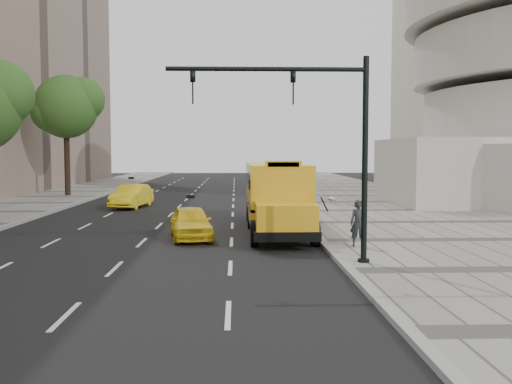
{
  "coord_description": "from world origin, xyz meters",
  "views": [
    {
      "loc": [
        2.67,
        -27.17,
        3.52
      ],
      "look_at": [
        3.5,
        -4.0,
        1.9
      ],
      "focal_mm": 40.0,
      "sensor_mm": 36.0,
      "label": 1
    }
  ],
  "objects_px": {
    "taxi_near": "(191,222)",
    "pedestrian": "(359,223)",
    "taxi_far": "(132,196)",
    "traffic_signal": "(319,133)",
    "tree_c": "(67,106)",
    "school_bus": "(276,191)"
  },
  "relations": [
    {
      "from": "pedestrian",
      "to": "traffic_signal",
      "type": "relative_size",
      "value": 0.26
    },
    {
      "from": "pedestrian",
      "to": "taxi_near",
      "type": "bearing_deg",
      "value": 162.54
    },
    {
      "from": "taxi_near",
      "to": "pedestrian",
      "type": "relative_size",
      "value": 2.33
    },
    {
      "from": "taxi_near",
      "to": "school_bus",
      "type": "bearing_deg",
      "value": 28.25
    },
    {
      "from": "tree_c",
      "to": "traffic_signal",
      "type": "distance_m",
      "value": 32.08
    },
    {
      "from": "pedestrian",
      "to": "traffic_signal",
      "type": "xyz_separation_m",
      "value": [
        -1.86,
        -2.85,
        3.1
      ]
    },
    {
      "from": "pedestrian",
      "to": "school_bus",
      "type": "bearing_deg",
      "value": 122.31
    },
    {
      "from": "taxi_far",
      "to": "traffic_signal",
      "type": "distance_m",
      "value": 21.45
    },
    {
      "from": "traffic_signal",
      "to": "tree_c",
      "type": "bearing_deg",
      "value": 119.24
    },
    {
      "from": "taxi_far",
      "to": "pedestrian",
      "type": "height_order",
      "value": "pedestrian"
    },
    {
      "from": "taxi_near",
      "to": "pedestrian",
      "type": "bearing_deg",
      "value": -35.52
    },
    {
      "from": "taxi_near",
      "to": "taxi_far",
      "type": "height_order",
      "value": "taxi_far"
    },
    {
      "from": "taxi_far",
      "to": "tree_c",
      "type": "bearing_deg",
      "value": 135.38
    },
    {
      "from": "school_bus",
      "to": "tree_c",
      "type": "bearing_deg",
      "value": 127.91
    },
    {
      "from": "tree_c",
      "to": "pedestrian",
      "type": "xyz_separation_m",
      "value": [
        17.46,
        -25.02,
        -6.09
      ]
    },
    {
      "from": "taxi_near",
      "to": "pedestrian",
      "type": "xyz_separation_m",
      "value": [
        6.21,
        -3.06,
        0.32
      ]
    },
    {
      "from": "school_bus",
      "to": "taxi_near",
      "type": "distance_m",
      "value": 4.74
    },
    {
      "from": "taxi_far",
      "to": "traffic_signal",
      "type": "bearing_deg",
      "value": -55.52
    },
    {
      "from": "pedestrian",
      "to": "taxi_far",
      "type": "bearing_deg",
      "value": 132.86
    },
    {
      "from": "school_bus",
      "to": "traffic_signal",
      "type": "height_order",
      "value": "traffic_signal"
    },
    {
      "from": "tree_c",
      "to": "school_bus",
      "type": "relative_size",
      "value": 0.82
    },
    {
      "from": "taxi_near",
      "to": "taxi_far",
      "type": "xyz_separation_m",
      "value": [
        -4.78,
        13.2,
        0.06
      ]
    }
  ]
}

